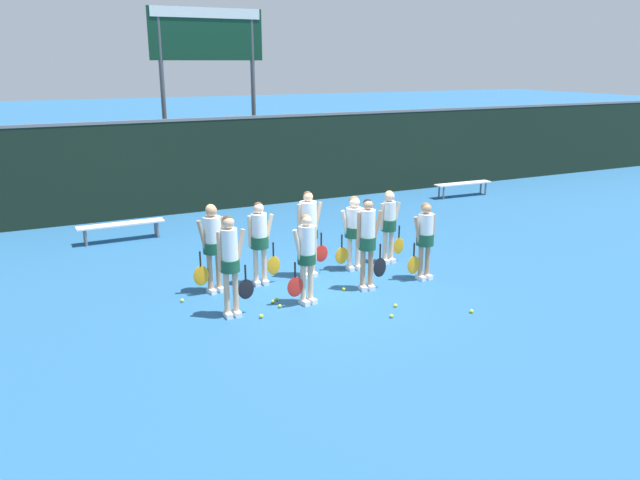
{
  "coord_description": "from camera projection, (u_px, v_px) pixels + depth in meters",
  "views": [
    {
      "loc": [
        -5.19,
        -10.52,
        4.31
      ],
      "look_at": [
        -0.0,
        0.06,
        0.93
      ],
      "focal_mm": 35.0,
      "sensor_mm": 36.0,
      "label": 1
    }
  ],
  "objects": [
    {
      "name": "tennis_ball_6",
      "position": [
        472.0,
        311.0,
        11.09
      ],
      "size": [
        0.07,
        0.07,
        0.07
      ],
      "primitive_type": "sphere",
      "color": "#CCE033",
      "rests_on": "ground_plane"
    },
    {
      "name": "player_6",
      "position": [
        308.0,
        226.0,
        12.71
      ],
      "size": [
        0.69,
        0.4,
        1.8
      ],
      "rotation": [
        0.0,
        0.0,
        0.05
      ],
      "color": "tan",
      "rests_on": "ground_plane"
    },
    {
      "name": "bench_courtside",
      "position": [
        121.0,
        226.0,
        15.48
      ],
      "size": [
        2.11,
        0.39,
        0.44
      ],
      "rotation": [
        0.0,
        0.0,
        0.02
      ],
      "color": "silver",
      "rests_on": "ground_plane"
    },
    {
      "name": "tennis_ball_9",
      "position": [
        344.0,
        289.0,
        12.17
      ],
      "size": [
        0.07,
        0.07,
        0.07
      ],
      "primitive_type": "sphere",
      "color": "#CCE033",
      "rests_on": "ground_plane"
    },
    {
      "name": "tennis_ball_3",
      "position": [
        261.0,
        316.0,
        10.87
      ],
      "size": [
        0.07,
        0.07,
        0.07
      ],
      "primitive_type": "sphere",
      "color": "#CCE033",
      "rests_on": "ground_plane"
    },
    {
      "name": "player_2",
      "position": [
        368.0,
        238.0,
        11.97
      ],
      "size": [
        0.62,
        0.34,
        1.81
      ],
      "rotation": [
        0.0,
        0.0,
        -0.17
      ],
      "color": "tan",
      "rests_on": "ground_plane"
    },
    {
      "name": "bench_far",
      "position": [
        463.0,
        185.0,
        20.59
      ],
      "size": [
        2.06,
        0.44,
        0.46
      ],
      "rotation": [
        0.0,
        0.0,
        -0.04
      ],
      "color": "silver",
      "rests_on": "ground_plane"
    },
    {
      "name": "tennis_ball_2",
      "position": [
        277.0,
        299.0,
        11.66
      ],
      "size": [
        0.06,
        0.06,
        0.06
      ],
      "primitive_type": "sphere",
      "color": "#CCE033",
      "rests_on": "ground_plane"
    },
    {
      "name": "fence_windscreen",
      "position": [
        212.0,
        164.0,
        18.4
      ],
      "size": [
        60.0,
        0.08,
        2.76
      ],
      "color": "black",
      "rests_on": "ground_plane"
    },
    {
      "name": "tennis_ball_1",
      "position": [
        320.0,
        258.0,
        14.07
      ],
      "size": [
        0.06,
        0.06,
        0.06
      ],
      "primitive_type": "sphere",
      "color": "#CCE033",
      "rests_on": "ground_plane"
    },
    {
      "name": "tennis_ball_8",
      "position": [
        280.0,
        306.0,
        11.33
      ],
      "size": [
        0.06,
        0.06,
        0.06
      ],
      "primitive_type": "sphere",
      "color": "#CCE033",
      "rests_on": "ground_plane"
    },
    {
      "name": "tennis_ball_5",
      "position": [
        395.0,
        305.0,
        11.35
      ],
      "size": [
        0.06,
        0.06,
        0.06
      ],
      "primitive_type": "sphere",
      "color": "#CCE033",
      "rests_on": "ground_plane"
    },
    {
      "name": "tennis_ball_7",
      "position": [
        182.0,
        300.0,
        11.59
      ],
      "size": [
        0.07,
        0.07,
        0.07
      ],
      "primitive_type": "sphere",
      "color": "#CCE033",
      "rests_on": "ground_plane"
    },
    {
      "name": "player_1",
      "position": [
        306.0,
        253.0,
        11.27
      ],
      "size": [
        0.63,
        0.34,
        1.69
      ],
      "rotation": [
        0.0,
        0.0,
        0.16
      ],
      "color": "beige",
      "rests_on": "ground_plane"
    },
    {
      "name": "tennis_ball_0",
      "position": [
        392.0,
        316.0,
        10.88
      ],
      "size": [
        0.06,
        0.06,
        0.06
      ],
      "primitive_type": "sphere",
      "color": "#CCE033",
      "rests_on": "ground_plane"
    },
    {
      "name": "ground_plane",
      "position": [
        321.0,
        285.0,
        12.46
      ],
      "size": [
        140.0,
        140.0,
        0.0
      ],
      "primitive_type": "plane",
      "color": "#235684"
    },
    {
      "name": "player_4",
      "position": [
        212.0,
        241.0,
        11.84
      ],
      "size": [
        0.66,
        0.38,
        1.74
      ],
      "rotation": [
        0.0,
        0.0,
        0.18
      ],
      "color": "tan",
      "rests_on": "ground_plane"
    },
    {
      "name": "tennis_ball_4",
      "position": [
        273.0,
        302.0,
        11.54
      ],
      "size": [
        0.07,
        0.07,
        0.07
      ],
      "primitive_type": "sphere",
      "color": "#CCE033",
      "rests_on": "ground_plane"
    },
    {
      "name": "player_8",
      "position": [
        389.0,
        221.0,
        13.65
      ],
      "size": [
        0.61,
        0.33,
        1.62
      ],
      "rotation": [
        0.0,
        0.0,
        -0.02
      ],
      "color": "beige",
      "rests_on": "ground_plane"
    },
    {
      "name": "tennis_ball_10",
      "position": [
        371.0,
        244.0,
        15.16
      ],
      "size": [
        0.07,
        0.07,
        0.07
      ],
      "primitive_type": "sphere",
      "color": "#CCE033",
      "rests_on": "ground_plane"
    },
    {
      "name": "player_0",
      "position": [
        230.0,
        258.0,
        10.68
      ],
      "size": [
        0.63,
        0.34,
        1.82
      ],
      "rotation": [
        0.0,
        0.0,
        0.0
      ],
      "color": "tan",
      "rests_on": "ground_plane"
    },
    {
      "name": "player_7",
      "position": [
        354.0,
        226.0,
        13.17
      ],
      "size": [
        0.69,
        0.4,
        1.61
      ],
      "rotation": [
        0.0,
        0.0,
        -0.06
      ],
      "color": "beige",
      "rests_on": "ground_plane"
    },
    {
      "name": "player_3",
      "position": [
        425.0,
        235.0,
        12.59
      ],
      "size": [
        0.64,
        0.36,
        1.6
      ],
      "rotation": [
        0.0,
        0.0,
        0.03
      ],
      "color": "tan",
      "rests_on": "ground_plane"
    },
    {
      "name": "scoreboard",
      "position": [
        208.0,
        52.0,
        19.36
      ],
      "size": [
        3.58,
        0.15,
        5.9
      ],
      "color": "#515156",
      "rests_on": "ground_plane"
    },
    {
      "name": "player_5",
      "position": [
        260.0,
        237.0,
        12.27
      ],
      "size": [
        0.64,
        0.36,
        1.69
      ],
      "rotation": [
        0.0,
        0.0,
        -0.08
      ],
      "color": "beige",
      "rests_on": "ground_plane"
    }
  ]
}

